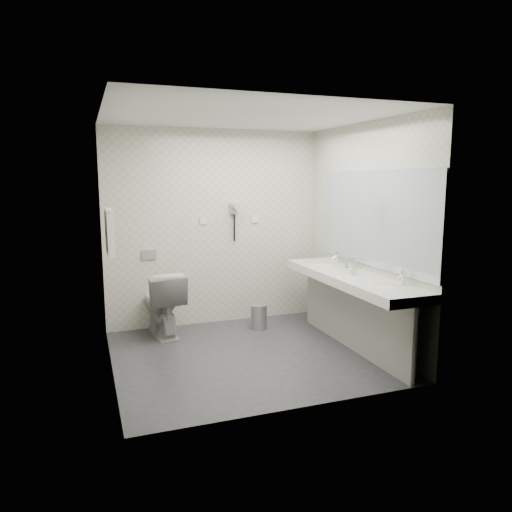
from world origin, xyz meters
name	(u,v)px	position (x,y,z in m)	size (l,w,h in m)	color
floor	(248,355)	(0.00, 0.00, 0.00)	(2.80, 2.80, 0.00)	#2C2B31
ceiling	(247,116)	(0.00, 0.00, 2.50)	(2.80, 2.80, 0.00)	silver
wall_back	(215,228)	(0.00, 1.30, 1.25)	(2.80, 2.80, 0.00)	beige
wall_front	(301,259)	(0.00, -1.30, 1.25)	(2.80, 2.80, 0.00)	beige
wall_left	(107,246)	(-1.40, 0.00, 1.25)	(2.60, 2.60, 0.00)	beige
wall_right	(364,235)	(1.40, 0.00, 1.25)	(2.60, 2.60, 0.00)	beige
vanity_counter	(351,278)	(1.12, -0.20, 0.80)	(0.55, 2.20, 0.10)	silver
vanity_panel	(351,316)	(1.15, -0.20, 0.38)	(0.03, 2.15, 0.75)	gray
vanity_post_near	(414,346)	(1.18, -1.24, 0.38)	(0.06, 0.06, 0.75)	silver
vanity_post_far	(312,295)	(1.18, 0.84, 0.38)	(0.06, 0.06, 0.75)	silver
mirror	(373,219)	(1.39, -0.20, 1.45)	(0.02, 2.20, 1.05)	#B2BCC6
basin_near	(386,288)	(1.12, -0.85, 0.83)	(0.40, 0.31, 0.05)	silver
basin_far	(323,265)	(1.12, 0.45, 0.83)	(0.40, 0.31, 0.05)	silver
faucet_near	(403,277)	(1.32, -0.85, 0.92)	(0.04, 0.04, 0.15)	silver
faucet_far	(337,257)	(1.32, 0.45, 0.92)	(0.04, 0.04, 0.15)	silver
soap_bottle_a	(352,270)	(1.11, -0.24, 0.90)	(0.05, 0.05, 0.10)	beige
soap_bottle_c	(351,268)	(1.14, -0.17, 0.91)	(0.05, 0.05, 0.13)	beige
glass_left	(353,264)	(1.30, 0.05, 0.91)	(0.07, 0.07, 0.12)	silver
glass_right	(348,263)	(1.29, 0.14, 0.91)	(0.06, 0.06, 0.12)	silver
toilet	(162,303)	(-0.75, 1.01, 0.40)	(0.44, 0.78, 0.79)	silver
flush_plate	(149,255)	(-0.85, 1.29, 0.95)	(0.18, 0.02, 0.12)	#B2B5BA
pedal_bin	(259,317)	(0.43, 0.83, 0.15)	(0.21, 0.21, 0.29)	#B2B5BA
bin_lid	(259,305)	(0.43, 0.83, 0.30)	(0.21, 0.21, 0.01)	#B2B5BA
towel_rail	(108,211)	(-1.35, 0.55, 1.55)	(0.02, 0.02, 0.62)	silver
towel_near	(110,233)	(-1.34, 0.41, 1.33)	(0.07, 0.24, 0.48)	white
towel_far	(109,230)	(-1.34, 0.69, 1.33)	(0.07, 0.24, 0.48)	white
dryer_cradle	(234,208)	(0.25, 1.27, 1.50)	(0.10, 0.04, 0.14)	#96979B
dryer_barrel	(235,206)	(0.25, 1.20, 1.53)	(0.08, 0.08, 0.14)	#96979B
dryer_cord	(234,228)	(0.25, 1.26, 1.25)	(0.02, 0.02, 0.35)	black
switch_plate_a	(204,221)	(-0.15, 1.29, 1.35)	(0.09, 0.02, 0.09)	silver
switch_plate_b	(255,219)	(0.55, 1.29, 1.35)	(0.09, 0.02, 0.09)	silver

